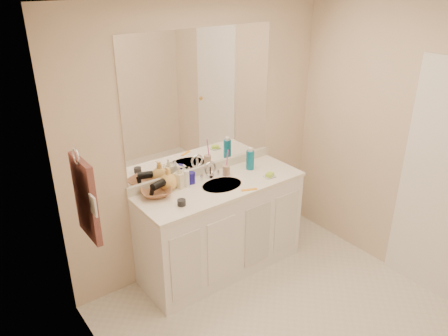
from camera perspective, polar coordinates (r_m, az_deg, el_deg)
The scene contains 28 objects.
floor at distance 3.69m, azimuth 9.72°, elevation -20.29°, with size 2.60×2.60×0.00m, color white.
ceiling at distance 2.64m, azimuth 13.61°, elevation 19.98°, with size 2.60×2.60×0.02m, color white.
wall_back at distance 3.87m, azimuth -2.89°, elevation 3.63°, with size 2.60×0.02×2.40m, color beige.
wall_left at distance 2.31m, azimuth -11.71°, elevation -12.84°, with size 0.02×2.60×2.40m, color beige.
wall_right at distance 3.97m, azimuth 24.18°, elevation 1.96°, with size 0.02×2.60×2.40m, color beige.
vanity_cabinet at distance 4.02m, azimuth -0.43°, elevation -7.89°, with size 1.50×0.55×0.85m, color white.
countertop at distance 3.80m, azimuth -0.45°, elevation -2.29°, with size 1.52×0.57×0.03m, color white.
backsplash at distance 3.97m, azimuth -2.68°, elevation -0.21°, with size 1.52×0.03×0.08m, color silver.
sink_basin at distance 3.78m, azimuth -0.27°, elevation -2.35°, with size 0.37×0.37×0.02m, color beige.
faucet at distance 3.89m, azimuth -1.85°, elevation -0.51°, with size 0.02×0.02×0.11m, color silver.
mirror at distance 3.75m, azimuth -2.95°, elevation 8.74°, with size 1.48×0.01×1.20m, color white.
blue_mug at distance 3.80m, azimuth -4.34°, elevation -1.28°, with size 0.07×0.07×0.10m, color navy.
tan_cup at distance 3.94m, azimuth 0.30°, elevation -0.30°, with size 0.07×0.07×0.09m, color tan.
toothbrush at distance 3.90m, azimuth 0.42°, elevation 1.12°, with size 0.01×0.01×0.20m, color #E93DAB.
mouthwash_bottle at distance 4.05m, azimuth 3.43°, elevation 1.05°, with size 0.08×0.08×0.18m, color #0B6788.
soap_dish at distance 3.93m, azimuth 5.98°, elevation -1.11°, with size 0.09×0.08×0.01m, color silver.
green_soap at distance 3.93m, azimuth 5.99°, elevation -0.87°, with size 0.08×0.05×0.03m, color #A3D634.
orange_comb at distance 3.70m, azimuth 3.31°, elevation -2.83°, with size 0.14×0.03×0.01m, color orange.
dark_jar at distance 3.47m, azimuth -5.57°, elevation -4.51°, with size 0.07×0.07×0.05m, color black.
extra_white_bottle at distance 3.73m, azimuth -4.89°, elevation -1.40°, with size 0.05×0.05×0.15m, color white.
soap_bottle_white at distance 3.77m, azimuth -5.20°, elevation -0.85°, with size 0.07×0.07×0.18m, color white.
soap_bottle_cream at distance 3.73m, azimuth -5.83°, elevation -1.08°, with size 0.09×0.09×0.19m, color #EEE5C2.
soap_bottle_yellow at distance 3.70m, azimuth -7.27°, elevation -1.38°, with size 0.15×0.15×0.19m, color #E7B75A.
wicker_basket at distance 3.64m, azimuth -8.82°, elevation -3.08°, with size 0.26×0.26×0.06m, color brown.
hair_dryer at distance 3.62m, azimuth -8.60°, elevation -2.18°, with size 0.06×0.06×0.13m, color black.
towel_ring at distance 2.79m, azimuth -18.78°, elevation 1.46°, with size 0.11×0.11×0.01m, color silver.
hand_towel at distance 2.92m, azimuth -17.62°, elevation -3.87°, with size 0.04×0.32×0.55m, color #522E2C.
switch_plate at distance 2.72m, azimuth -16.70°, elevation -4.71°, with size 0.01×0.09×0.13m, color silver.
Camera 1 is at (-2.01, -1.71, 2.58)m, focal length 35.00 mm.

